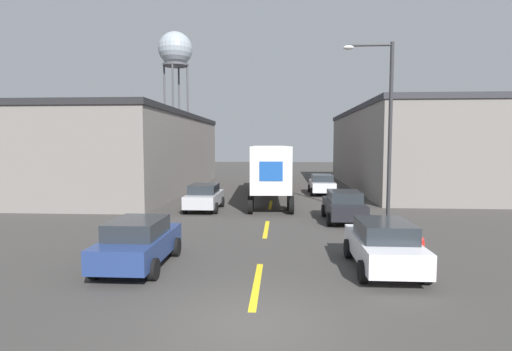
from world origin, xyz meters
TOP-DOWN VIEW (x-y plane):
  - ground_plane at (0.00, 0.00)m, footprint 160.00×160.00m
  - road_centerline at (0.00, 10.03)m, footprint 0.20×18.83m
  - warehouse_left at (-12.23, 25.58)m, footprint 10.56×24.56m
  - warehouse_right at (12.27, 28.64)m, footprint 10.64×24.15m
  - semi_truck at (-0.16, 20.71)m, footprint 3.19×15.34m
  - parked_car_right_near at (3.96, 4.12)m, footprint 2.01×4.12m
  - parked_car_right_mid at (3.96, 12.18)m, footprint 2.01×4.12m
  - parked_car_left_far at (-3.96, 15.18)m, footprint 2.01×4.12m
  - parked_car_left_near at (-3.96, 3.95)m, footprint 2.01×4.12m
  - parked_car_right_far at (3.96, 23.37)m, footprint 2.01×4.12m
  - water_tower at (-15.11, 51.15)m, footprint 5.04×5.04m
  - street_lamp at (6.08, 12.63)m, footprint 2.60×0.32m
  - fire_hydrant at (5.37, 4.78)m, footprint 0.22×0.22m

SIDE VIEW (x-z plane):
  - ground_plane at x=0.00m, z-range 0.00..0.00m
  - road_centerline at x=0.00m, z-range 0.00..0.01m
  - fire_hydrant at x=5.37m, z-range 0.00..0.92m
  - parked_car_right_near at x=3.96m, z-range 0.03..1.62m
  - parked_car_right_mid at x=3.96m, z-range 0.03..1.62m
  - parked_car_left_far at x=-3.96m, z-range 0.03..1.62m
  - parked_car_left_near at x=-3.96m, z-range 0.03..1.62m
  - parked_car_right_far at x=3.96m, z-range 0.03..1.62m
  - semi_truck at x=-0.16m, z-range 0.42..4.29m
  - warehouse_left at x=-12.23m, z-range 0.01..6.64m
  - warehouse_right at x=12.27m, z-range 0.01..7.19m
  - street_lamp at x=6.08m, z-range 0.67..9.90m
  - water_tower at x=-15.11m, z-range 7.35..27.98m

